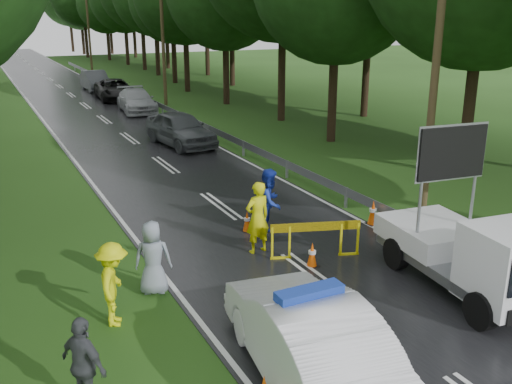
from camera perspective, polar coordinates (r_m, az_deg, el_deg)
ground at (r=14.32m, az=5.98°, el=-8.43°), size 160.00×160.00×0.00m
road at (r=41.86m, az=-16.70°, el=8.27°), size 7.00×140.00×0.02m
guardrail at (r=42.25m, az=-11.69°, el=9.45°), size 0.12×60.06×0.70m
utility_pole_near at (r=17.74m, az=17.64°, el=12.93°), size 1.40×0.24×10.00m
utility_pole_mid at (r=40.69m, az=-9.34°, el=15.68°), size 1.40×0.24×10.00m
utility_pole_far at (r=65.95m, az=-16.44°, el=15.86°), size 1.40×0.24×10.00m
police_sedan at (r=10.30m, az=5.22°, el=-14.38°), size 2.40×5.14×1.79m
work_truck at (r=13.98m, az=21.19°, el=-5.73°), size 2.56×4.87×3.72m
barrier at (r=15.09m, az=5.99°, el=-3.92°), size 2.30×0.82×1.00m
officer at (r=15.25m, az=0.15°, el=-2.59°), size 0.78×0.57×2.00m
civilian at (r=16.48m, az=1.40°, el=-1.03°), size 1.23×1.21×2.00m
bystander_left at (r=12.23m, az=-14.07°, el=-8.95°), size 1.02×1.32×1.81m
bystander_mid at (r=9.96m, az=-16.80°, el=-16.21°), size 0.85×1.06×1.68m
bystander_right at (r=13.35m, az=-10.27°, el=-6.49°), size 1.00×0.82×1.75m
queue_car_first at (r=28.10m, az=-7.57°, el=6.28°), size 2.57×5.07×1.65m
queue_car_second at (r=38.38m, az=-11.86°, el=8.93°), size 2.48×5.20×1.46m
queue_car_third at (r=44.16m, az=-13.89°, el=9.91°), size 2.74×5.51×1.50m
queue_car_fourth at (r=49.94m, az=-15.76°, el=10.67°), size 1.73×4.91×1.61m
cone_center at (r=14.73m, az=5.63°, el=-6.27°), size 0.31×0.31×0.66m
cone_far at (r=16.93m, az=-0.90°, el=-2.97°), size 0.31×0.31×0.65m
cone_left_mid at (r=15.48m, az=-10.36°, el=-5.19°), size 0.33×0.33×0.71m
cone_right at (r=17.80m, az=11.62°, el=-2.06°), size 0.37×0.37×0.79m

